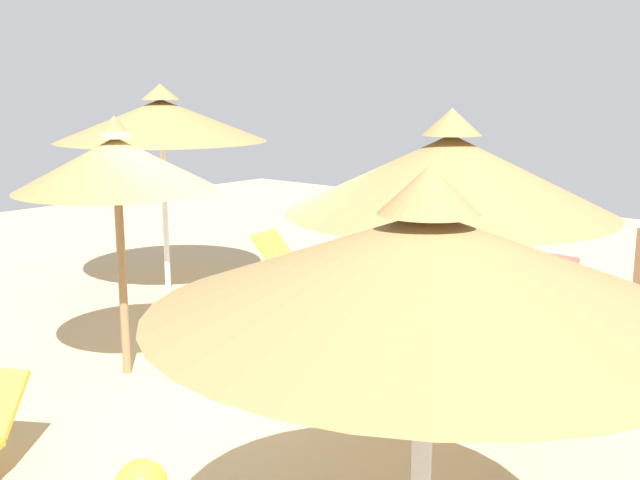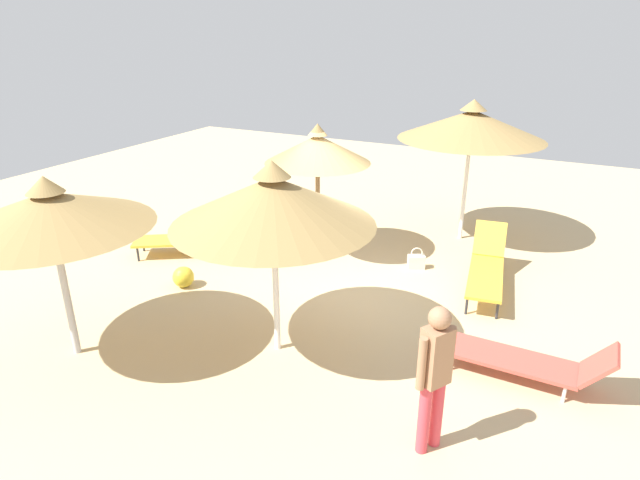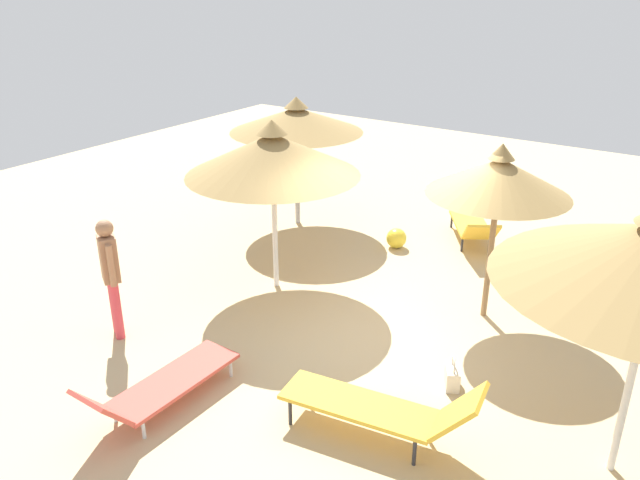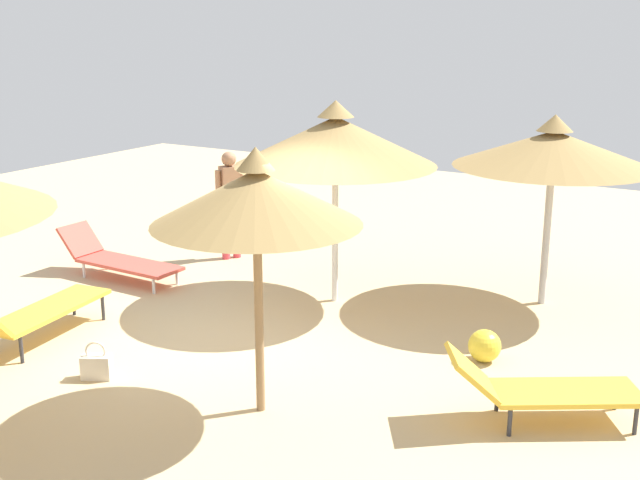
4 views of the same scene
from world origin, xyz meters
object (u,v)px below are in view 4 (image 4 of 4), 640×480
object	(u,v)px
lounge_chair_far_right	(117,258)
lounge_chair_near_right	(30,312)
parasol_umbrella_edge	(256,197)
lounge_chair_near_left	(540,388)
handbag	(97,366)
person_standing_far_left	(230,197)
beach_ball	(485,346)
parasol_umbrella_front	(553,149)
parasol_umbrella_center	(336,141)

from	to	relation	value
lounge_chair_far_right	lounge_chair_near_right	world-z (taller)	lounge_chair_near_right
lounge_chair_near_right	lounge_chair_far_right	bearing A→B (deg)	-157.64
lounge_chair_far_right	lounge_chair_near_right	distance (m)	2.64
lounge_chair_near_right	parasol_umbrella_edge	bearing A→B (deg)	90.93
lounge_chair_near_right	lounge_chair_near_left	size ratio (longest dim) A/B	1.21
handbag	lounge_chair_near_right	bearing A→B (deg)	-101.06
parasol_umbrella_edge	lounge_chair_far_right	world-z (taller)	parasol_umbrella_edge
lounge_chair_near_right	person_standing_far_left	bearing A→B (deg)	-177.58
lounge_chair_near_right	beach_ball	bearing A→B (deg)	115.95
lounge_chair_far_right	handbag	bearing A→B (deg)	40.82
lounge_chair_near_left	person_standing_far_left	world-z (taller)	person_standing_far_left
parasol_umbrella_front	lounge_chair_far_right	distance (m)	6.47
handbag	beach_ball	xyz separation A→B (m)	(-2.59, 3.47, 0.04)
parasol_umbrella_edge	lounge_chair_near_left	bearing A→B (deg)	115.11
parasol_umbrella_edge	lounge_chair_near_left	world-z (taller)	parasol_umbrella_edge
parasol_umbrella_center	person_standing_far_left	distance (m)	2.91
beach_ball	parasol_umbrella_front	bearing A→B (deg)	179.67
parasol_umbrella_front	beach_ball	size ratio (longest dim) A/B	6.95
handbag	parasol_umbrella_edge	bearing A→B (deg)	99.12
lounge_chair_far_right	handbag	world-z (taller)	lounge_chair_far_right
lounge_chair_far_right	lounge_chair_near_left	size ratio (longest dim) A/B	1.10
lounge_chair_far_right	person_standing_far_left	bearing A→B (deg)	154.59
lounge_chair_far_right	lounge_chair_near_right	xyz separation A→B (m)	(2.44, 1.00, 0.11)
parasol_umbrella_edge	lounge_chair_far_right	xyz separation A→B (m)	(-2.39, -4.28, -1.86)
lounge_chair_near_right	beach_ball	world-z (taller)	lounge_chair_near_right
parasol_umbrella_edge	person_standing_far_left	xyz separation A→B (m)	(-4.13, -3.45, -1.16)
parasol_umbrella_front	person_standing_far_left	xyz separation A→B (m)	(0.44, -4.98, -1.12)
person_standing_far_left	parasol_umbrella_center	bearing A→B (deg)	69.47
lounge_chair_far_right	person_standing_far_left	size ratio (longest dim) A/B	1.18
lounge_chair_near_left	lounge_chair_far_right	bearing A→B (deg)	-100.36
parasol_umbrella_edge	beach_ball	distance (m)	3.38
person_standing_far_left	beach_ball	size ratio (longest dim) A/B	4.67
beach_ball	lounge_chair_near_right	bearing A→B (deg)	-64.05
parasol_umbrella_front	lounge_chair_near_left	size ratio (longest dim) A/B	1.39
parasol_umbrella_center	lounge_chair_near_right	bearing A→B (deg)	-35.28
parasol_umbrella_edge	handbag	world-z (taller)	parasol_umbrella_edge
parasol_umbrella_edge	parasol_umbrella_front	bearing A→B (deg)	161.48
parasol_umbrella_edge	lounge_chair_near_left	xyz separation A→B (m)	(-1.15, 2.46, -1.81)
parasol_umbrella_front	handbag	size ratio (longest dim) A/B	6.09
handbag	lounge_chair_near_left	bearing A→B (deg)	108.39
parasol_umbrella_front	lounge_chair_far_right	bearing A→B (deg)	-69.41
lounge_chair_far_right	lounge_chair_near_left	bearing A→B (deg)	79.64
parasol_umbrella_edge	handbag	size ratio (longest dim) A/B	6.17
parasol_umbrella_center	lounge_chair_far_right	world-z (taller)	parasol_umbrella_center
parasol_umbrella_edge	person_standing_far_left	distance (m)	5.50
lounge_chair_far_right	beach_ball	bearing A→B (deg)	88.94
parasol_umbrella_center	handbag	size ratio (longest dim) A/B	6.43
parasol_umbrella_edge	parasol_umbrella_front	xyz separation A→B (m)	(-4.57, 1.53, -0.04)
parasol_umbrella_front	beach_ball	distance (m)	3.01
parasol_umbrella_front	lounge_chair_near_right	bearing A→B (deg)	-46.12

